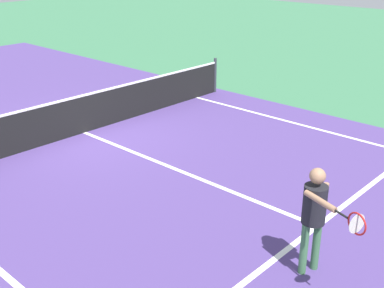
{
  "coord_description": "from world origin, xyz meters",
  "views": [
    {
      "loc": [
        -6.47,
        -9.59,
        4.25
      ],
      "look_at": [
        -0.57,
        -4.13,
        1.0
      ],
      "focal_mm": 45.82,
      "sensor_mm": 36.0,
      "label": 1
    }
  ],
  "objects": [
    {
      "name": "court_surface_inbounds",
      "position": [
        0.0,
        0.0,
        0.0
      ],
      "size": [
        10.62,
        24.4,
        0.0
      ],
      "primitive_type": "cube",
      "color": "#4C387A",
      "rests_on": "ground_plane"
    },
    {
      "name": "line_center_service",
      "position": [
        0.0,
        -3.2,
        0.0
      ],
      "size": [
        0.1,
        6.4,
        0.01
      ],
      "primitive_type": "cube",
      "color": "white",
      "rests_on": "ground_plane"
    },
    {
      "name": "ground_plane",
      "position": [
        0.0,
        0.0,
        0.0
      ],
      "size": [
        60.0,
        60.0,
        0.0
      ],
      "primitive_type": "plane",
      "color": "#38724C"
    },
    {
      "name": "player_near",
      "position": [
        -1.16,
        -6.92,
        0.98
      ],
      "size": [
        0.77,
        1.08,
        1.58
      ],
      "color": "#3F7247",
      "rests_on": "ground_plane"
    },
    {
      "name": "net",
      "position": [
        0.0,
        0.0,
        0.49
      ],
      "size": [
        10.0,
        0.09,
        1.07
      ],
      "color": "#33383D",
      "rests_on": "ground_plane"
    },
    {
      "name": "line_service_near",
      "position": [
        0.0,
        -6.4,
        0.0
      ],
      "size": [
        8.22,
        0.1,
        0.01
      ],
      "primitive_type": "cube",
      "color": "white",
      "rests_on": "ground_plane"
    }
  ]
}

